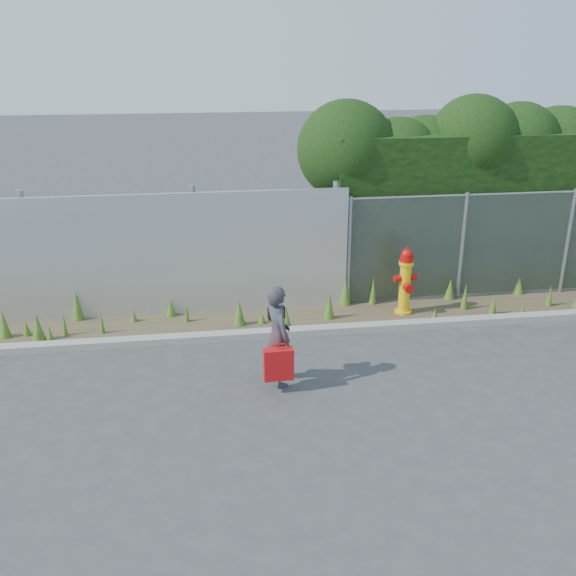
{
  "coord_description": "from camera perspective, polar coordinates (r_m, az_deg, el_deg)",
  "views": [
    {
      "loc": [
        -1.64,
        -7.8,
        4.53
      ],
      "look_at": [
        -0.3,
        1.4,
        1.0
      ],
      "focal_mm": 40.0,
      "sensor_mm": 36.0,
      "label": 1
    }
  ],
  "objects": [
    {
      "name": "corrugated_fence",
      "position": [
        11.44,
        -15.97,
        2.55
      ],
      "size": [
        8.5,
        0.21,
        2.3
      ],
      "color": "silver",
      "rests_on": "ground"
    },
    {
      "name": "black_shoulder_bag",
      "position": [
        8.99,
        -1.04,
        -2.22
      ],
      "size": [
        0.23,
        0.1,
        0.17
      ],
      "rotation": [
        0.0,
        0.0,
        0.27
      ],
      "color": "black"
    },
    {
      "name": "red_tote_bag",
      "position": [
        8.85,
        -0.86,
        -6.79
      ],
      "size": [
        0.41,
        0.15,
        0.54
      ],
      "rotation": [
        0.0,
        0.0,
        0.03
      ],
      "color": "red"
    },
    {
      "name": "curb",
      "position": [
        10.71,
        1.28,
        -3.87
      ],
      "size": [
        16.0,
        0.22,
        0.12
      ],
      "primitive_type": "cube",
      "color": "gray",
      "rests_on": "ground"
    },
    {
      "name": "fire_hydrant",
      "position": [
        11.52,
        10.38,
        0.52
      ],
      "size": [
        0.42,
        0.37,
        1.25
      ],
      "rotation": [
        0.0,
        0.0,
        0.09
      ],
      "color": "yellow",
      "rests_on": "ground"
    },
    {
      "name": "chainlink_fence",
      "position": [
        12.78,
        19.56,
        3.69
      ],
      "size": [
        6.5,
        0.07,
        2.05
      ],
      "color": "gray",
      "rests_on": "ground"
    },
    {
      "name": "hedge",
      "position": [
        13.45,
        18.03,
        9.29
      ],
      "size": [
        7.94,
        2.15,
        3.69
      ],
      "color": "black",
      "rests_on": "ground"
    },
    {
      "name": "weed_strip",
      "position": [
        11.21,
        -0.71,
        -2.27
      ],
      "size": [
        16.0,
        1.33,
        0.53
      ],
      "color": "#4A3D2A",
      "rests_on": "ground"
    },
    {
      "name": "woman",
      "position": [
        8.95,
        -0.9,
        -4.27
      ],
      "size": [
        0.5,
        0.62,
        1.48
      ],
      "primitive_type": "imported",
      "rotation": [
        0.0,
        0.0,
        1.87
      ],
      "color": "#0D4D55",
      "rests_on": "ground"
    },
    {
      "name": "ground",
      "position": [
        9.16,
        3.16,
        -8.86
      ],
      "size": [
        80.0,
        80.0,
        0.0
      ],
      "primitive_type": "plane",
      "color": "#3B3B3D",
      "rests_on": "ground"
    }
  ]
}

